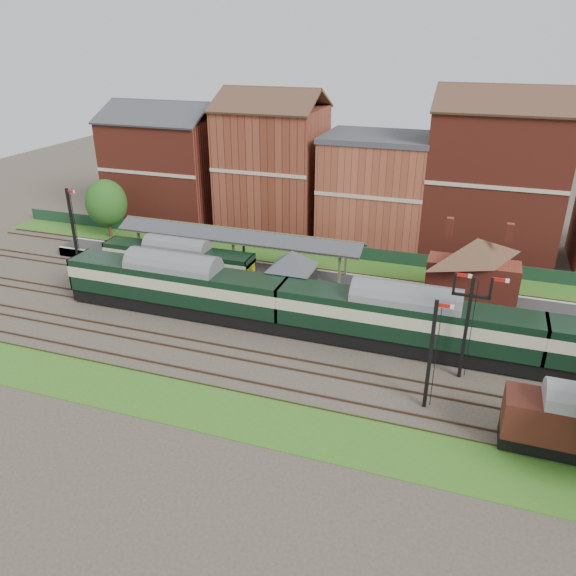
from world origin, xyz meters
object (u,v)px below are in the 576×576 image
(platform_railcar, at_px, (178,260))
(semaphore_bracket, at_px, (468,321))
(goods_van_a, at_px, (558,422))
(signal_box, at_px, (292,280))
(dmu_train, at_px, (404,319))

(platform_railcar, bearing_deg, semaphore_bracket, -17.62)
(platform_railcar, distance_m, goods_van_a, 37.47)
(signal_box, relative_size, platform_railcar, 0.37)
(signal_box, distance_m, semaphore_bracket, 16.16)
(dmu_train, bearing_deg, semaphore_bracket, -28.18)
(dmu_train, relative_size, goods_van_a, 9.80)
(platform_railcar, bearing_deg, goods_van_a, -24.43)
(semaphore_bracket, xyz_separation_m, goods_van_a, (5.78, -6.50, -2.49))
(dmu_train, bearing_deg, platform_railcar, 164.64)
(goods_van_a, bearing_deg, platform_railcar, 155.57)
(semaphore_bracket, distance_m, platform_railcar, 29.83)
(dmu_train, relative_size, platform_railcar, 3.79)
(signal_box, relative_size, dmu_train, 0.10)
(semaphore_bracket, height_order, dmu_train, semaphore_bracket)
(platform_railcar, bearing_deg, dmu_train, -15.36)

